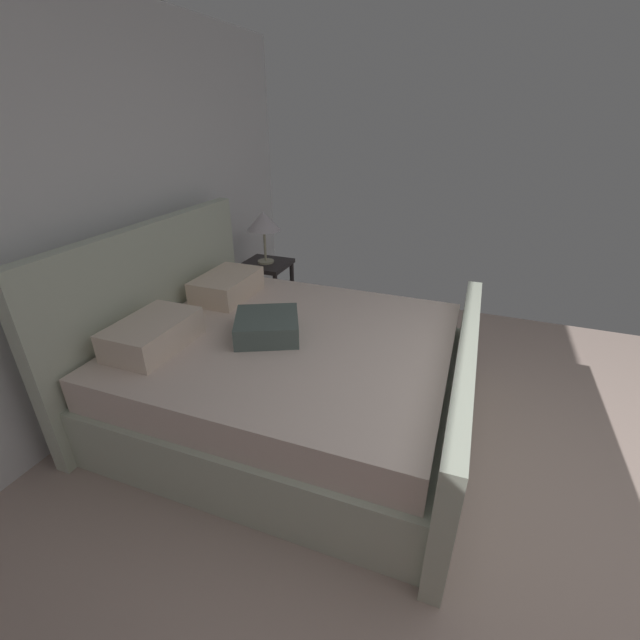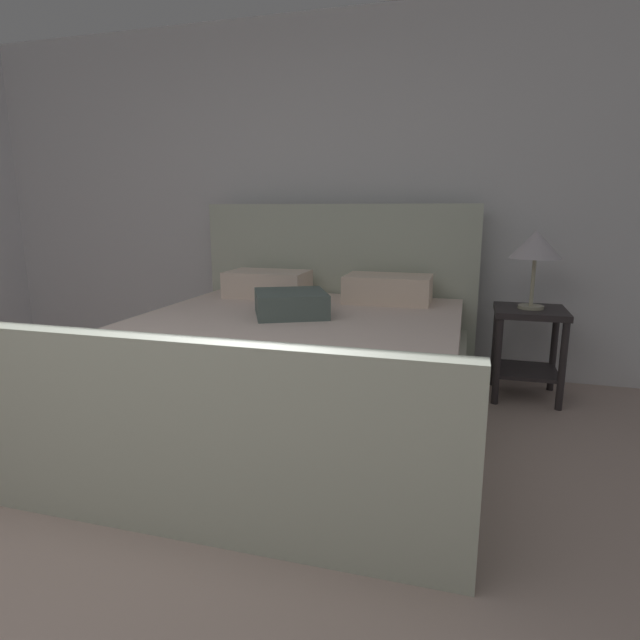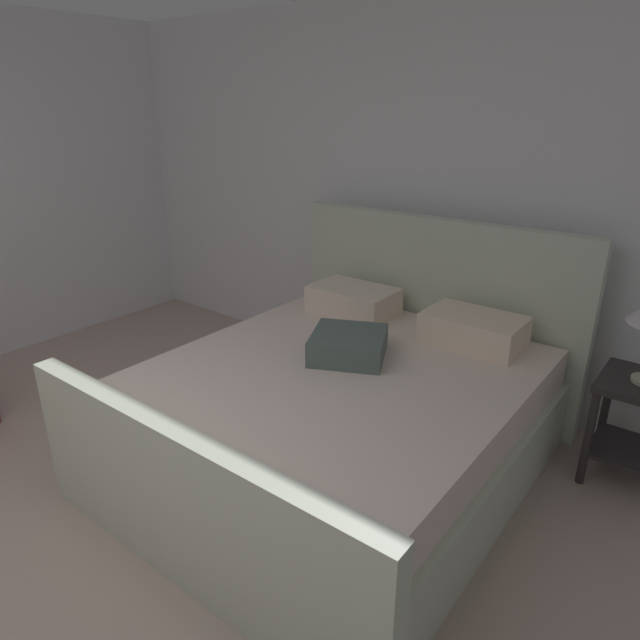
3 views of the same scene
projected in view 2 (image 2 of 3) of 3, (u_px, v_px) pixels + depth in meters
name	position (u px, v px, depth m)	size (l,w,h in m)	color
wall_back	(293.00, 198.00, 4.11)	(5.44, 0.12, 2.63)	white
bed	(294.00, 365.00, 2.99)	(2.03, 2.27, 1.26)	beige
nightstand_right	(528.00, 338.00, 3.39)	(0.44, 0.44, 0.60)	#2B2628
table_lamp_right	(536.00, 246.00, 3.27)	(0.32, 0.32, 0.50)	#B7B293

